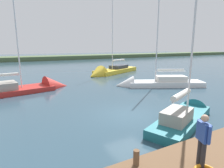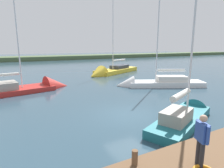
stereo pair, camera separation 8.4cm
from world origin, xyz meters
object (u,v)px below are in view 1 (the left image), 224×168
at_px(sailboat_inner_slip, 31,90).
at_px(sailboat_behind_pier, 153,84).
at_px(mooring_post_far, 136,158).
at_px(sailboat_mid_channel, 187,117).
at_px(person_on_dock, 203,137).
at_px(sailboat_near_dock, 109,73).

relative_size(sailboat_inner_slip, sailboat_behind_pier, 1.07).
bearing_deg(sailboat_behind_pier, mooring_post_far, 73.91).
xyz_separation_m(sailboat_mid_channel, sailboat_behind_pier, (-4.51, -8.29, 0.03)).
height_order(sailboat_mid_channel, person_on_dock, sailboat_mid_channel).
distance_m(sailboat_mid_channel, sailboat_near_dock, 19.14).
relative_size(mooring_post_far, sailboat_inner_slip, 0.05).
bearing_deg(sailboat_mid_channel, mooring_post_far, -177.30).
xyz_separation_m(mooring_post_far, person_on_dock, (-1.83, 1.00, 0.74)).
relative_size(sailboat_mid_channel, sailboat_near_dock, 0.62).
distance_m(sailboat_inner_slip, sailboat_behind_pier, 12.61).
xyz_separation_m(sailboat_behind_pier, sailboat_near_dock, (0.07, -10.33, 0.03)).
bearing_deg(person_on_dock, sailboat_behind_pier, -103.85).
height_order(sailboat_mid_channel, sailboat_near_dock, sailboat_near_dock).
relative_size(sailboat_mid_channel, person_on_dock, 4.45).
bearing_deg(person_on_dock, mooring_post_far, -7.69).
xyz_separation_m(sailboat_inner_slip, sailboat_near_dock, (-11.89, -6.34, 0.12)).
distance_m(mooring_post_far, sailboat_near_dock, 23.66).
height_order(sailboat_behind_pier, person_on_dock, sailboat_behind_pier).
bearing_deg(sailboat_mid_channel, person_on_dock, -158.92).
xyz_separation_m(mooring_post_far, sailboat_inner_slip, (1.77, -15.04, -0.69)).
bearing_deg(sailboat_mid_channel, sailboat_inner_slip, 98.01).
relative_size(sailboat_behind_pier, person_on_dock, 6.01).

